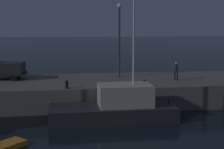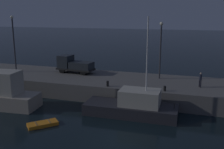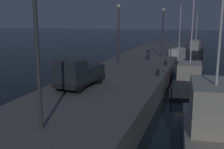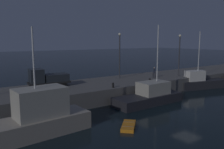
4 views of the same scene
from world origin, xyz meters
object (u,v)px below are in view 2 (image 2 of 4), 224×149
at_px(lamp_post_west, 14,39).
at_px(lamp_post_east, 161,46).
at_px(dockworker, 200,79).
at_px(bollard_west, 165,88).
at_px(fishing_boat_white, 133,106).
at_px(utility_truck, 74,65).
at_px(rowboat_white_mid, 43,124).
at_px(bollard_central, 108,84).

bearing_deg(lamp_post_west, lamp_post_east, 5.85).
bearing_deg(dockworker, bollard_west, -142.33).
bearing_deg(fishing_boat_white, bollard_west, 46.68).
relative_size(fishing_boat_white, bollard_west, 17.50).
bearing_deg(lamp_post_east, utility_truck, -178.55).
relative_size(rowboat_white_mid, utility_truck, 0.51).
bearing_deg(fishing_boat_white, lamp_post_west, 161.32).
height_order(fishing_boat_white, dockworker, fishing_boat_white).
height_order(lamp_post_west, bollard_central, lamp_post_west).
relative_size(rowboat_white_mid, bollard_central, 4.33).
distance_m(fishing_boat_white, rowboat_white_mid, 9.07).
distance_m(rowboat_white_mid, dockworker, 17.82).
xyz_separation_m(lamp_post_east, bollard_central, (-5.16, -5.64, -3.93)).
xyz_separation_m(bollard_west, bollard_central, (-6.51, -0.07, 0.04)).
xyz_separation_m(utility_truck, dockworker, (16.98, -2.45, -0.21)).
distance_m(lamp_post_west, utility_truck, 9.24).
distance_m(utility_truck, bollard_central, 8.71).
relative_size(lamp_post_west, lamp_post_east, 1.10).
bearing_deg(bollard_west, bollard_central, -179.35).
xyz_separation_m(lamp_post_east, utility_truck, (-11.99, -0.30, -3.08)).
height_order(fishing_boat_white, lamp_post_west, fishing_boat_white).
bearing_deg(bollard_central, dockworker, 15.86).
distance_m(lamp_post_west, bollard_west, 22.42).
height_order(lamp_post_east, bollard_west, lamp_post_east).
bearing_deg(rowboat_white_mid, fishing_boat_white, 34.24).
xyz_separation_m(lamp_post_east, bollard_west, (1.35, -5.57, -3.96)).
bearing_deg(dockworker, lamp_post_east, 151.07).
distance_m(lamp_post_east, bollard_west, 6.97).
xyz_separation_m(lamp_post_east, dockworker, (4.99, -2.76, -3.29)).
xyz_separation_m(fishing_boat_white, lamp_post_east, (1.42, 8.50, 5.24)).
xyz_separation_m(fishing_boat_white, bollard_central, (-3.75, 2.86, 1.31)).
distance_m(rowboat_white_mid, lamp_post_west, 17.50).
distance_m(rowboat_white_mid, bollard_central, 9.03).
bearing_deg(bollard_west, utility_truck, 158.46).
xyz_separation_m(lamp_post_west, utility_truck, (8.38, 1.78, -3.47)).
relative_size(lamp_post_west, dockworker, 4.70).
xyz_separation_m(rowboat_white_mid, dockworker, (13.87, 10.82, 2.83)).
bearing_deg(fishing_boat_white, dockworker, 41.88).
xyz_separation_m(fishing_boat_white, lamp_post_west, (-18.95, 6.41, 5.64)).
bearing_deg(rowboat_white_mid, dockworker, 37.97).
relative_size(utility_truck, bollard_west, 9.59).
bearing_deg(dockworker, rowboat_white_mid, -142.03).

